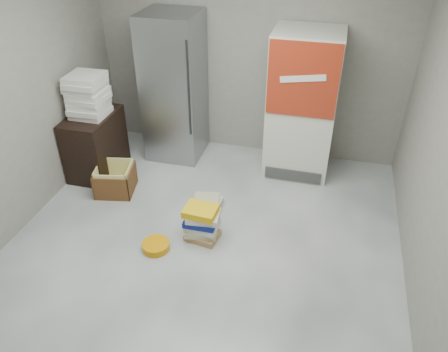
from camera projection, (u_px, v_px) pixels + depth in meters
The scene contains 10 objects.
ground at pixel (192, 270), 4.26m from camera, with size 5.00×5.00×0.00m, color silver.
room_shell at pixel (183, 99), 3.26m from camera, with size 4.04×5.04×2.82m.
steel_fridge at pixel (174, 88), 5.64m from camera, with size 0.70×0.72×1.90m.
coke_cooler at pixel (302, 105), 5.31m from camera, with size 0.80×0.73×1.80m.
wood_shelf at pixel (96, 144), 5.53m from camera, with size 0.50×0.80×0.80m, color black.
supply_box_stack at pixel (88, 95), 5.16m from camera, with size 0.44×0.44×0.52m.
phonebook_stack_main at pixel (202, 223), 4.54m from camera, with size 0.38×0.31×0.41m.
phonebook_stack_side at pixel (207, 202), 5.07m from camera, with size 0.33×0.28×0.13m.
cardboard_box at pixel (115, 181), 5.29m from camera, with size 0.51×0.51×0.35m.
bucket_lid at pixel (156, 246), 4.49m from camera, with size 0.28×0.28×0.08m, color orange.
Camera 1 is at (1.07, -2.86, 3.13)m, focal length 35.00 mm.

